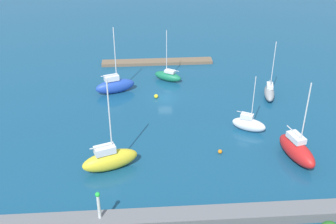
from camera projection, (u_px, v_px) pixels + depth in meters
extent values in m
plane|color=navy|center=(165.00, 98.00, 76.62)|extent=(160.00, 160.00, 0.00)
cube|color=brown|center=(157.00, 62.00, 89.86)|extent=(23.21, 2.52, 0.63)
cube|color=slate|center=(182.00, 218.00, 49.67)|extent=(69.89, 2.54, 1.35)
cylinder|color=silver|center=(99.00, 207.00, 47.96)|extent=(0.36, 0.36, 3.20)
sphere|color=green|center=(98.00, 194.00, 47.03)|extent=(0.56, 0.56, 0.56)
ellipsoid|color=#19724C|center=(168.00, 76.00, 82.41)|extent=(5.77, 4.56, 1.78)
cube|color=silver|center=(170.00, 71.00, 81.66)|extent=(2.32, 2.04, 0.50)
cylinder|color=silver|center=(167.00, 52.00, 79.97)|extent=(0.13, 0.13, 8.35)
cylinder|color=silver|center=(173.00, 70.00, 81.22)|extent=(2.31, 1.46, 0.11)
ellipsoid|color=white|center=(249.00, 125.00, 66.77)|extent=(5.56, 4.13, 2.09)
cube|color=silver|center=(247.00, 116.00, 66.20)|extent=(2.21, 1.89, 0.77)
cylinder|color=silver|center=(253.00, 98.00, 64.31)|extent=(0.13, 0.13, 7.36)
cylinder|color=silver|center=(244.00, 113.00, 66.10)|extent=(2.13, 1.19, 0.10)
ellipsoid|color=#2347B2|center=(115.00, 86.00, 77.86)|extent=(7.56, 4.34, 2.58)
cube|color=silver|center=(111.00, 78.00, 76.79)|extent=(2.89, 2.07, 0.95)
cylinder|color=silver|center=(115.00, 54.00, 74.87)|extent=(0.17, 0.17, 9.82)
cylinder|color=silver|center=(109.00, 75.00, 76.32)|extent=(2.75, 1.01, 0.14)
ellipsoid|color=red|center=(297.00, 151.00, 60.06)|extent=(4.59, 8.26, 2.81)
cube|color=silver|center=(296.00, 138.00, 59.66)|extent=(2.26, 3.14, 0.83)
cylinder|color=silver|center=(305.00, 115.00, 56.67)|extent=(0.19, 0.19, 9.41)
cylinder|color=silver|center=(294.00, 132.00, 59.94)|extent=(1.05, 3.34, 0.15)
ellipsoid|color=gray|center=(269.00, 93.00, 76.39)|extent=(3.04, 6.19, 1.81)
cube|color=silver|center=(270.00, 86.00, 76.19)|extent=(1.51, 2.32, 0.60)
cylinder|color=silver|center=(273.00, 66.00, 73.45)|extent=(0.14, 0.14, 8.89)
cylinder|color=silver|center=(270.00, 83.00, 76.21)|extent=(0.58, 2.09, 0.11)
ellipsoid|color=yellow|center=(110.00, 160.00, 58.13)|extent=(8.16, 4.96, 2.80)
cube|color=silver|center=(105.00, 150.00, 56.95)|extent=(3.14, 2.34, 1.05)
cylinder|color=silver|center=(110.00, 117.00, 54.85)|extent=(0.19, 0.19, 10.81)
cylinder|color=silver|center=(101.00, 146.00, 56.43)|extent=(2.90, 1.17, 0.15)
sphere|color=yellow|center=(156.00, 96.00, 76.42)|extent=(0.73, 0.73, 0.73)
sphere|color=orange|center=(220.00, 151.00, 61.78)|extent=(0.61, 0.61, 0.61)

